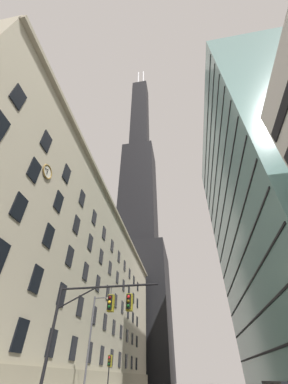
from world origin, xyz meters
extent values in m
cube|color=#B2A88E|center=(-18.46, 30.35, 14.51)|extent=(14.92, 72.69, 29.02)
cube|color=#9E937A|center=(-10.75, 30.35, 28.32)|extent=(0.70, 72.69, 0.60)
cube|color=#9E937A|center=(-10.85, 30.35, 1.10)|extent=(0.50, 72.69, 2.20)
cube|color=black|center=(-10.95, 8.00, 4.00)|extent=(0.14, 1.40, 2.20)
cube|color=black|center=(-10.95, 13.00, 4.00)|extent=(0.14, 1.40, 2.20)
cube|color=black|center=(-10.95, 18.00, 4.00)|extent=(0.14, 1.40, 2.20)
cube|color=black|center=(-10.95, 23.00, 4.00)|extent=(0.14, 1.40, 2.20)
cube|color=black|center=(-10.95, 28.00, 4.00)|extent=(0.14, 1.40, 2.20)
cube|color=black|center=(-10.95, 33.00, 4.00)|extent=(0.14, 1.40, 2.20)
cube|color=black|center=(-10.95, 38.00, 4.00)|extent=(0.14, 1.40, 2.20)
cube|color=black|center=(-10.95, 43.00, 4.00)|extent=(0.14, 1.40, 2.20)
cube|color=black|center=(-10.95, 48.00, 4.00)|extent=(0.14, 1.40, 2.20)
cube|color=black|center=(-10.95, 53.00, 4.00)|extent=(0.14, 1.40, 2.20)
cube|color=black|center=(-10.95, 8.00, 8.20)|extent=(0.14, 1.40, 2.20)
cube|color=black|center=(-10.95, 13.00, 8.20)|extent=(0.14, 1.40, 2.20)
cube|color=black|center=(-10.95, 18.00, 8.20)|extent=(0.14, 1.40, 2.20)
cube|color=black|center=(-10.95, 23.00, 8.20)|extent=(0.14, 1.40, 2.20)
cube|color=black|center=(-10.95, 28.00, 8.20)|extent=(0.14, 1.40, 2.20)
cube|color=black|center=(-10.95, 33.00, 8.20)|extent=(0.14, 1.40, 2.20)
cube|color=black|center=(-10.95, 38.00, 8.20)|extent=(0.14, 1.40, 2.20)
cube|color=black|center=(-10.95, 43.00, 8.20)|extent=(0.14, 1.40, 2.20)
cube|color=black|center=(-10.95, 48.00, 8.20)|extent=(0.14, 1.40, 2.20)
cube|color=black|center=(-10.95, 53.00, 8.20)|extent=(0.14, 1.40, 2.20)
cube|color=black|center=(-10.95, 3.00, 12.40)|extent=(0.14, 1.40, 2.20)
cube|color=black|center=(-10.95, 8.00, 12.40)|extent=(0.14, 1.40, 2.20)
cube|color=black|center=(-10.95, 13.00, 12.40)|extent=(0.14, 1.40, 2.20)
cube|color=black|center=(-10.95, 18.00, 12.40)|extent=(0.14, 1.40, 2.20)
cube|color=black|center=(-10.95, 23.00, 12.40)|extent=(0.14, 1.40, 2.20)
cube|color=black|center=(-10.95, 28.00, 12.40)|extent=(0.14, 1.40, 2.20)
cube|color=black|center=(-10.95, 33.00, 12.40)|extent=(0.14, 1.40, 2.20)
cube|color=black|center=(-10.95, 38.00, 12.40)|extent=(0.14, 1.40, 2.20)
cube|color=black|center=(-10.95, 43.00, 12.40)|extent=(0.14, 1.40, 2.20)
cube|color=black|center=(-10.95, 48.00, 12.40)|extent=(0.14, 1.40, 2.20)
cube|color=black|center=(-10.95, 53.00, 12.40)|extent=(0.14, 1.40, 2.20)
cube|color=black|center=(-10.95, 3.00, 16.60)|extent=(0.14, 1.40, 2.20)
cube|color=black|center=(-10.95, 8.00, 16.60)|extent=(0.14, 1.40, 2.20)
cube|color=black|center=(-10.95, 13.00, 16.60)|extent=(0.14, 1.40, 2.20)
cube|color=black|center=(-10.95, 18.00, 16.60)|extent=(0.14, 1.40, 2.20)
cube|color=black|center=(-10.95, 23.00, 16.60)|extent=(0.14, 1.40, 2.20)
cube|color=black|center=(-10.95, 28.00, 16.60)|extent=(0.14, 1.40, 2.20)
cube|color=black|center=(-10.95, 33.00, 16.60)|extent=(0.14, 1.40, 2.20)
cube|color=black|center=(-10.95, 38.00, 16.60)|extent=(0.14, 1.40, 2.20)
cube|color=black|center=(-10.95, 43.00, 16.60)|extent=(0.14, 1.40, 2.20)
cube|color=black|center=(-10.95, 48.00, 16.60)|extent=(0.14, 1.40, 2.20)
cube|color=black|center=(-10.95, 53.00, 16.60)|extent=(0.14, 1.40, 2.20)
cube|color=black|center=(-10.95, -2.00, 20.80)|extent=(0.14, 1.40, 2.20)
cube|color=black|center=(-10.95, 3.00, 20.80)|extent=(0.14, 1.40, 2.20)
cube|color=black|center=(-10.95, 8.00, 20.80)|extent=(0.14, 1.40, 2.20)
cube|color=black|center=(-10.95, 13.00, 20.80)|extent=(0.14, 1.40, 2.20)
cube|color=black|center=(-10.95, 18.00, 20.80)|extent=(0.14, 1.40, 2.20)
cube|color=black|center=(-10.95, 23.00, 20.80)|extent=(0.14, 1.40, 2.20)
cube|color=black|center=(-10.95, 28.00, 20.80)|extent=(0.14, 1.40, 2.20)
cube|color=black|center=(-10.95, 33.00, 20.80)|extent=(0.14, 1.40, 2.20)
cube|color=black|center=(-10.95, 38.00, 20.80)|extent=(0.14, 1.40, 2.20)
cube|color=black|center=(-10.95, 43.00, 20.80)|extent=(0.14, 1.40, 2.20)
cube|color=black|center=(-10.95, 48.00, 20.80)|extent=(0.14, 1.40, 2.20)
cube|color=black|center=(-10.95, 53.00, 20.80)|extent=(0.14, 1.40, 2.20)
torus|color=olive|center=(-10.88, 4.66, 17.96)|extent=(0.15, 1.60, 1.60)
cylinder|color=silver|center=(-10.92, 4.66, 17.96)|extent=(0.05, 1.38, 1.38)
cube|color=black|center=(-10.85, 4.63, 17.78)|extent=(0.03, 0.16, 0.41)
cube|color=black|center=(-10.85, 4.41, 18.09)|extent=(0.03, 0.57, 0.33)
cube|color=black|center=(-17.14, 82.24, 21.97)|extent=(24.57, 24.57, 43.94)
cube|color=black|center=(-17.14, 82.24, 75.90)|extent=(17.20, 17.20, 63.92)
cube|color=black|center=(-17.14, 82.24, 147.81)|extent=(11.05, 11.05, 79.89)
cylinder|color=silver|center=(-19.35, 82.24, 202.30)|extent=(1.20, 1.20, 29.09)
cylinder|color=silver|center=(-14.92, 82.24, 202.30)|extent=(1.20, 1.20, 29.09)
cube|color=gray|center=(19.51, 28.18, 26.60)|extent=(17.03, 40.24, 53.19)
cube|color=black|center=(10.96, 28.18, 4.00)|extent=(0.12, 39.24, 0.24)
cube|color=black|center=(10.96, 28.18, 8.00)|extent=(0.12, 39.24, 0.24)
cube|color=black|center=(10.96, 28.18, 12.00)|extent=(0.12, 39.24, 0.24)
cube|color=black|center=(10.96, 28.18, 16.00)|extent=(0.12, 39.24, 0.24)
cube|color=black|center=(10.96, 28.18, 20.00)|extent=(0.12, 39.24, 0.24)
cube|color=black|center=(10.96, 28.18, 24.00)|extent=(0.12, 39.24, 0.24)
cube|color=black|center=(10.96, 28.18, 28.00)|extent=(0.12, 39.24, 0.24)
cube|color=black|center=(10.96, 28.18, 32.00)|extent=(0.12, 39.24, 0.24)
cube|color=black|center=(10.96, 28.18, 36.00)|extent=(0.12, 39.24, 0.24)
cube|color=black|center=(10.96, 28.18, 40.00)|extent=(0.12, 39.24, 0.24)
cube|color=black|center=(10.96, 28.18, 44.00)|extent=(0.12, 39.24, 0.24)
cube|color=black|center=(10.96, 28.18, 48.00)|extent=(0.12, 39.24, 0.24)
cylinder|color=black|center=(-7.04, 5.58, 3.43)|extent=(0.20, 0.20, 6.56)
cylinder|color=black|center=(-3.53, 5.58, 6.46)|extent=(7.03, 0.14, 0.14)
cylinder|color=black|center=(-5.64, 5.58, 5.86)|extent=(2.89, 0.10, 1.47)
cylinder|color=black|center=(-3.29, 5.58, 6.16)|extent=(0.04, 0.04, 0.60)
cube|color=black|center=(-3.29, 5.58, 5.41)|extent=(0.30, 0.30, 0.90)
cube|color=olive|center=(-3.29, 5.75, 5.41)|extent=(0.40, 0.40, 1.04)
sphere|color=#450808|center=(-3.29, 5.42, 5.69)|extent=(0.20, 0.20, 0.20)
sphere|color=yellow|center=(-3.29, 5.42, 5.41)|extent=(0.20, 0.20, 0.20)
sphere|color=#083D10|center=(-3.29, 5.42, 5.13)|extent=(0.20, 0.20, 0.20)
cylinder|color=black|center=(-2.00, 5.58, 6.16)|extent=(0.04, 0.04, 0.60)
cube|color=black|center=(-2.00, 5.58, 5.41)|extent=(0.30, 0.30, 0.90)
cube|color=olive|center=(-2.00, 5.75, 5.41)|extent=(0.40, 0.40, 1.04)
sphere|color=red|center=(-2.00, 5.42, 5.69)|extent=(0.20, 0.20, 0.20)
sphere|color=#4B3A08|center=(-2.00, 5.42, 5.41)|extent=(0.20, 0.20, 0.20)
sphere|color=#083D10|center=(-2.00, 5.42, 5.13)|extent=(0.20, 0.20, 0.20)
cylinder|color=black|center=(-7.03, 18.88, 1.78)|extent=(0.12, 0.12, 3.26)
cube|color=black|center=(-7.03, 18.88, 2.91)|extent=(0.30, 0.30, 0.90)
cube|color=olive|center=(-7.03, 19.05, 2.91)|extent=(0.40, 0.40, 1.04)
sphere|color=red|center=(-7.03, 18.72, 3.19)|extent=(0.20, 0.20, 0.20)
sphere|color=#4B3A08|center=(-7.03, 18.72, 2.91)|extent=(0.20, 0.20, 0.20)
sphere|color=#083D10|center=(-7.03, 18.72, 2.63)|extent=(0.20, 0.20, 0.20)
cylinder|color=#47474C|center=(-7.95, 14.73, 4.24)|extent=(0.18, 0.18, 8.18)
cylinder|color=#47474C|center=(-7.16, 14.73, 8.18)|extent=(1.58, 0.10, 0.10)
ellipsoid|color=#EFE5C6|center=(-6.36, 14.73, 8.08)|extent=(0.56, 0.32, 0.24)
camera|label=1|loc=(1.81, -10.56, 1.46)|focal=21.66mm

